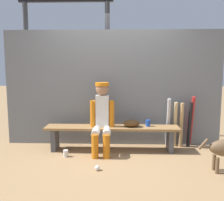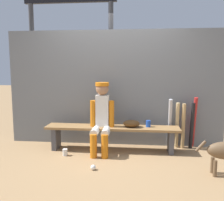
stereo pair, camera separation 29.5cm
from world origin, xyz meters
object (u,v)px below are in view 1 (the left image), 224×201
Objects in this scene: dugout_bench at (112,132)px; scoreboard at (69,10)px; baseball at (97,168)px; bat_aluminum_silver at (168,122)px; cup_on_ground at (66,153)px; baseball_glove at (131,123)px; cup_on_bench at (148,123)px; bat_wood_tan at (181,125)px; player_seated at (102,116)px; bat_aluminum_red at (191,121)px; bat_wood_natural at (175,124)px; bat_aluminum_black at (190,125)px.

dugout_bench is 0.62× the size of scoreboard.
baseball is 0.02× the size of scoreboard.
bat_aluminum_silver reaches higher than cup_on_ground.
bat_aluminum_silver is at bearing 43.53° from baseball.
baseball_glove is 0.29m from cup_on_bench.
scoreboard reaches higher than baseball_glove.
cup_on_ground is (-1.97, -0.57, -0.35)m from bat_wood_tan.
scoreboard is (-0.72, 1.85, 2.53)m from baseball.
dugout_bench is 1.26m from bat_wood_tan.
player_seated reaches higher than bat_aluminum_red.
scoreboard reaches higher than bat_wood_tan.
baseball is at bearing -131.57° from cup_on_bench.
dugout_bench is 1.46m from bat_aluminum_red.
scoreboard is (-1.51, 0.96, 2.09)m from cup_on_bench.
dugout_bench is 1.05m from bat_aluminum_silver.
bat_aluminum_red is 3.21m from scoreboard.
baseball is (-1.60, -1.13, -0.43)m from bat_aluminum_red.
baseball_glove is at bearing 0.00° from dugout_bench.
dugout_bench is 0.36m from player_seated.
bat_aluminum_silver reaches higher than cup_on_bench.
scoreboard is at bearing 131.87° from dugout_bench.
bat_aluminum_silver reaches higher than dugout_bench.
baseball is (-1.41, -1.09, -0.37)m from bat_wood_tan.
bat_aluminum_silver is 1.68m from baseball.
bat_wood_natural is 3.05m from scoreboard.
bat_aluminum_red reaches higher than dugout_bench.
bat_wood_natural is 7.43× the size of cup_on_ground.
dugout_bench is 0.37m from baseball_glove.
player_seated is at bearing -166.43° from bat_aluminum_red.
player_seated is 1.47× the size of bat_wood_tan.
bat_wood_natural is 7.43× the size of cup_on_bench.
bat_aluminum_silver is 2.94m from scoreboard.
baseball_glove is 0.84m from bat_wood_natural.
baseball_glove is at bearing 59.23° from baseball.
bat_aluminum_red is at bearing 13.57° from player_seated.
baseball_glove is 0.34× the size of bat_wood_natural.
player_seated is at bearing -167.92° from bat_aluminum_black.
baseball is at bearing -42.83° from cup_on_ground.
bat_wood_tan is (0.23, -0.04, -0.04)m from bat_aluminum_silver.
bat_aluminum_silver is at bearing 19.16° from cup_on_ground.
scoreboard reaches higher than dugout_bench.
player_seated is 1.45× the size of bat_wood_natural.
scoreboard is (-0.16, 1.34, 2.51)m from cup_on_ground.
cup_on_bench is 0.03× the size of scoreboard.
cup_on_ground is at bearing -162.51° from baseball_glove.
bat_aluminum_silver reaches higher than bat_wood_natural.
bat_wood_natural reaches higher than bat_wood_tan.
scoreboard is at bearing 147.59° from cup_on_bench.
player_seated is 1.32× the size of bat_aluminum_silver.
baseball_glove is 1.20m from cup_on_ground.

